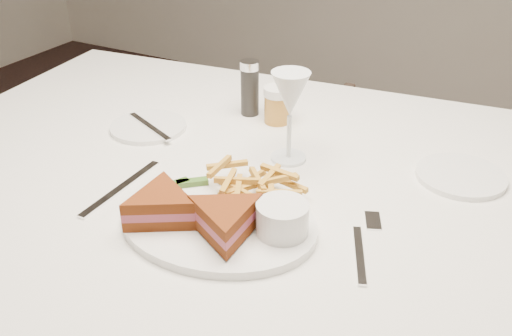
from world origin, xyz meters
The scene contains 3 objects.
table centered at (0.24, 0.30, 0.38)m, with size 1.49×0.99×0.75m, color silver.
chair_far centered at (0.29, 1.13, 0.29)m, with size 0.57×0.53×0.59m, color #4A382D.
table_setting centered at (0.22, 0.23, 0.79)m, with size 0.79×0.56×0.18m.
Camera 1 is at (0.63, -0.49, 1.28)m, focal length 40.00 mm.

